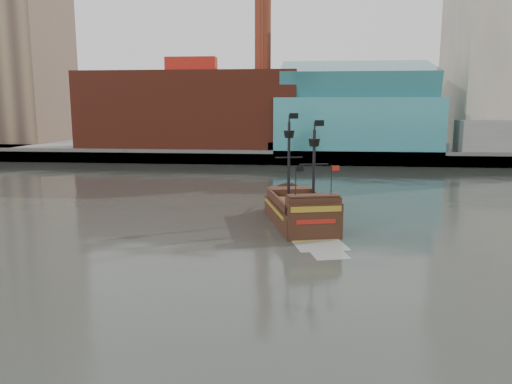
# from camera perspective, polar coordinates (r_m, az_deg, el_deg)

# --- Properties ---
(ground) EXTENTS (400.00, 400.00, 0.00)m
(ground) POSITION_cam_1_polar(r_m,az_deg,el_deg) (29.15, 3.10, -11.42)
(ground) COLOR #272924
(ground) RESTS_ON ground
(promenade_far) EXTENTS (220.00, 60.00, 2.00)m
(promenade_far) POSITION_cam_1_polar(r_m,az_deg,el_deg) (119.53, 5.39, 5.20)
(promenade_far) COLOR slate
(promenade_far) RESTS_ON ground
(seawall) EXTENTS (220.00, 1.00, 2.60)m
(seawall) POSITION_cam_1_polar(r_m,az_deg,el_deg) (90.13, 5.16, 3.90)
(seawall) COLOR #4C4C49
(seawall) RESTS_ON ground
(skyline) EXTENTS (149.00, 45.00, 62.00)m
(skyline) POSITION_cam_1_polar(r_m,az_deg,el_deg) (112.65, 8.31, 16.87)
(skyline) COLOR #7A6249
(skyline) RESTS_ON promenade_far
(pirate_ship) EXTENTS (7.60, 14.82, 10.64)m
(pirate_ship) POSITION_cam_1_polar(r_m,az_deg,el_deg) (44.92, 5.05, -2.54)
(pirate_ship) COLOR black
(pirate_ship) RESTS_ON ground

